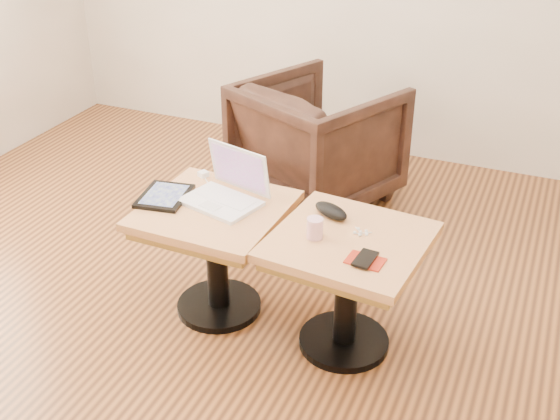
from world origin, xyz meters
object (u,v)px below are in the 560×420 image
at_px(side_table_left, 215,234).
at_px(side_table_right, 348,266).
at_px(laptop, 227,191).
at_px(striped_cup, 315,228).
at_px(armchair, 318,142).

relative_size(side_table_left, side_table_right, 0.94).
distance_m(side_table_left, laptop, 0.19).
distance_m(side_table_left, striped_cup, 0.52).
distance_m(side_table_right, laptop, 0.62).
bearing_deg(side_table_left, laptop, 71.62).
relative_size(laptop, armchair, 0.48).
bearing_deg(laptop, striped_cup, -1.92).
height_order(side_table_left, striped_cup, striped_cup).
distance_m(side_table_right, armchair, 1.35).
height_order(striped_cup, armchair, armchair).
xyz_separation_m(laptop, armchair, (0.01, 1.12, -0.22)).
height_order(side_table_left, laptop, laptop).
height_order(side_table_left, side_table_right, same).
relative_size(side_table_right, striped_cup, 7.58).
bearing_deg(side_table_right, side_table_left, -176.32).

